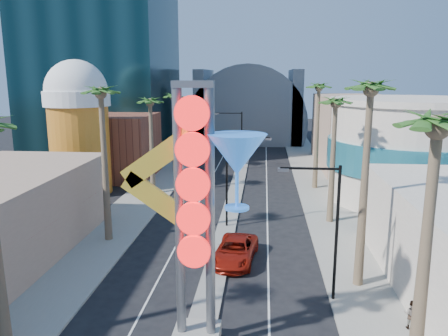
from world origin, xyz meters
TOP-DOWN VIEW (x-y plane):
  - sidewalk_west at (-9.50, 35.00)m, footprint 5.00×100.00m
  - sidewalk_east at (9.50, 35.00)m, footprint 5.00×100.00m
  - median at (0.00, 38.00)m, footprint 1.60×84.00m
  - brick_filler_west at (-16.00, 38.00)m, footprint 10.00×10.00m
  - filler_east at (16.00, 48.00)m, footprint 10.00×20.00m
  - beer_mug at (-17.00, 30.00)m, footprint 7.00×7.00m
  - turquoise_building at (18.00, 30.00)m, footprint 16.60×16.60m
  - canopy at (0.00, 72.00)m, footprint 22.00×16.00m
  - neon_sign at (0.82, 2.96)m, footprint 6.53×2.60m
  - streetlight_0 at (0.55, 20.00)m, footprint 3.79×0.25m
  - streetlight_1 at (-0.55, 44.00)m, footprint 3.79×0.25m
  - streetlight_2 at (6.72, 8.00)m, footprint 3.45×0.25m
  - palm_1 at (-9.00, 16.00)m, footprint 2.40×2.40m
  - palm_2 at (-9.00, 30.00)m, footprint 2.40×2.40m
  - palm_3 at (-9.00, 42.00)m, footprint 2.40×2.40m
  - palm_4 at (9.00, 0.00)m, footprint 2.40×2.40m
  - palm_5 at (9.00, 10.00)m, footprint 2.40×2.40m
  - palm_6 at (9.00, 22.00)m, footprint 2.40×2.40m
  - palm_7 at (9.00, 34.00)m, footprint 2.40×2.40m
  - red_pickup at (1.20, 12.98)m, footprint 3.30×6.02m
  - pedestrian_b at (10.64, 5.25)m, footprint 0.94×0.88m

SIDE VIEW (x-z plane):
  - sidewalk_west at x=-9.50m, z-range 0.00..0.15m
  - sidewalk_east at x=9.50m, z-range 0.00..0.15m
  - median at x=0.00m, z-range 0.00..0.15m
  - red_pickup at x=1.20m, z-range 0.00..1.60m
  - pedestrian_b at x=10.64m, z-range 0.15..1.69m
  - brick_filler_west at x=-16.00m, z-range 0.00..8.00m
  - canopy at x=0.00m, z-range -6.69..15.31m
  - streetlight_2 at x=6.72m, z-range 0.83..8.83m
  - streetlight_0 at x=0.55m, z-range 0.88..8.88m
  - streetlight_1 at x=-0.55m, z-range 0.88..8.88m
  - filler_east at x=16.00m, z-range 0.00..10.00m
  - turquoise_building at x=18.00m, z-range -0.05..10.55m
  - neon_sign at x=0.82m, z-range 1.03..13.58m
  - beer_mug at x=-17.00m, z-range 0.59..15.09m
  - palm_2 at x=-9.00m, z-range 3.88..15.08m
  - palm_3 at x=-9.00m, z-range 3.88..15.08m
  - palm_6 at x=9.00m, z-range 4.08..15.78m
  - palm_4 at x=9.00m, z-range 4.28..16.48m
  - palm_1 at x=-9.00m, z-range 4.47..17.17m
  - palm_7 at x=9.00m, z-range 4.47..17.17m
  - palm_5 at x=9.00m, z-range 4.67..17.87m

